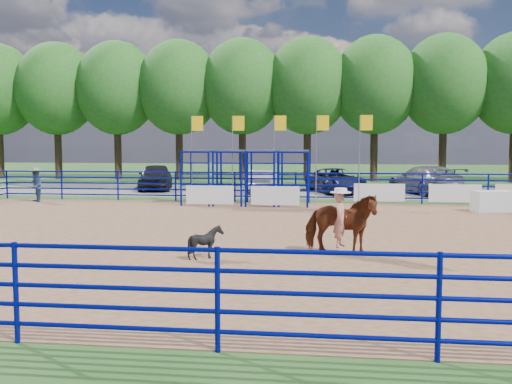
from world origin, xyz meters
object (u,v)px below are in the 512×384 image
horse_and_rider (340,220)px  calf (206,242)px  car_a (155,177)px  announcer_table (493,201)px  spectator_cowboy (36,185)px  car_d (425,180)px  car_c (336,181)px  car_b (263,181)px

horse_and_rider → calf: 3.52m
calf → car_a: 21.59m
announcer_table → spectator_cowboy: spectator_cowboy is taller
announcer_table → car_a: (-17.50, 9.14, 0.36)m
car_a → car_d: 16.09m
calf → car_c: 19.86m
horse_and_rider → car_c: bearing=89.5°
car_a → car_c: bearing=-16.4°
car_b → car_d: car_d is taller
calf → car_c: bearing=-3.0°
spectator_cowboy → car_d: (19.73, 6.97, -0.04)m
spectator_cowboy → car_a: bearing=64.9°
car_b → car_d: bearing=-176.9°
car_c → car_a: bearing=156.8°
horse_and_rider → car_c: size_ratio=0.48×
calf → car_b: size_ratio=0.21×
car_a → car_d: size_ratio=0.86×
horse_and_rider → car_d: horse_and_rider is taller
car_a → calf: bearing=-82.4°
horse_and_rider → spectator_cowboy: 18.56m
announcer_table → horse_and_rider: horse_and_rider is taller
announcer_table → car_a: bearing=152.4°
car_b → calf: bearing=93.2°
announcer_table → calf: announcer_table is taller
car_b → horse_and_rider: bearing=103.7°
car_d → car_a: bearing=-24.1°
car_b → car_d: (9.24, 0.33, 0.13)m
car_a → horse_and_rider: bearing=-73.4°
car_c → calf: bearing=-119.8°
car_b → car_c: size_ratio=0.80×
car_a → car_b: (6.82, -1.18, -0.13)m
spectator_cowboy → announcer_table: bearing=-3.6°
announcer_table → horse_and_rider: bearing=-123.0°
announcer_table → spectator_cowboy: size_ratio=1.00×
announcer_table → car_c: 10.63m
calf → car_b: bearing=9.3°
horse_and_rider → car_c: 18.64m
announcer_table → car_a: car_a is taller
spectator_cowboy → horse_and_rider: bearing=-38.4°
car_a → car_c: size_ratio=0.93×
car_a → spectator_cowboy: bearing=-127.9°
car_b → car_c: car_c is taller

